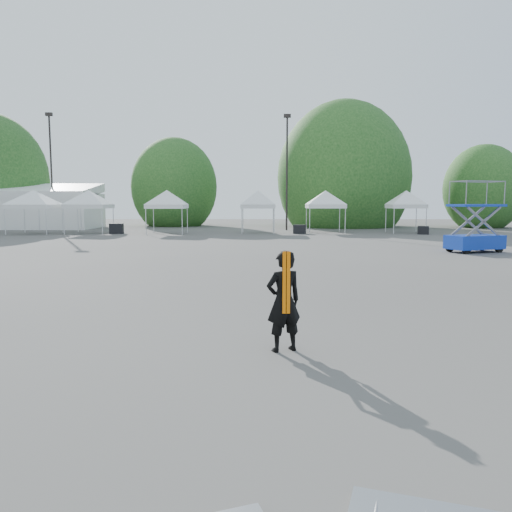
{
  "coord_description": "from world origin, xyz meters",
  "views": [
    {
      "loc": [
        0.69,
        -11.05,
        2.44
      ],
      "look_at": [
        0.61,
        -0.6,
        1.3
      ],
      "focal_mm": 35.0,
      "sensor_mm": 36.0,
      "label": 1
    }
  ],
  "objects": [
    {
      "name": "scissor_lift",
      "position": [
        11.14,
        13.17,
        1.73
      ],
      "size": [
        2.95,
        2.18,
        3.43
      ],
      "rotation": [
        0.0,
        0.0,
        0.36
      ],
      "color": "#0B3B99",
      "rests_on": "ground"
    },
    {
      "name": "tree_far_e",
      "position": [
        22.0,
        37.0,
        3.63
      ],
      "size": [
        3.84,
        3.84,
        5.84
      ],
      "color": "#382314",
      "rests_on": "ground"
    },
    {
      "name": "tree_mid_w",
      "position": [
        -8.0,
        40.0,
        3.93
      ],
      "size": [
        4.16,
        4.16,
        6.33
      ],
      "color": "#382314",
      "rests_on": "ground"
    },
    {
      "name": "marquee",
      "position": [
        -22.0,
        35.0,
        1.97
      ],
      "size": [
        15.0,
        6.25,
        4.23
      ],
      "color": "white",
      "rests_on": "ground"
    },
    {
      "name": "man",
      "position": [
        1.08,
        -3.08,
        0.83
      ],
      "size": [
        0.71,
        0.61,
        1.66
      ],
      "rotation": [
        0.0,
        0.0,
        3.55
      ],
      "color": "black",
      "rests_on": "ground"
    },
    {
      "name": "tent_b",
      "position": [
        -16.55,
        27.05,
        3.06
      ],
      "size": [
        4.6,
        4.6,
        3.88
      ],
      "color": "silver",
      "rests_on": "ground"
    },
    {
      "name": "crate_east",
      "position": [
        13.01,
        26.55,
        0.31
      ],
      "size": [
        0.96,
        0.86,
        0.62
      ],
      "primitive_type": "cube",
      "rotation": [
        0.0,
        0.0,
        -0.36
      ],
      "color": "black",
      "rests_on": "ground"
    },
    {
      "name": "crate_mid",
      "position": [
        3.75,
        27.22,
        0.34
      ],
      "size": [
        1.03,
        0.89,
        0.69
      ],
      "primitive_type": "cube",
      "rotation": [
        0.0,
        0.0,
        -0.26
      ],
      "color": "black",
      "rests_on": "ground"
    },
    {
      "name": "tent_e",
      "position": [
        0.55,
        27.98,
        3.06
      ],
      "size": [
        3.74,
        3.74,
        3.88
      ],
      "color": "silver",
      "rests_on": "ground"
    },
    {
      "name": "tent_c",
      "position": [
        -12.57,
        27.7,
        3.06
      ],
      "size": [
        4.35,
        4.35,
        3.88
      ],
      "color": "silver",
      "rests_on": "ground"
    },
    {
      "name": "tree_mid_e",
      "position": [
        9.0,
        39.0,
        4.84
      ],
      "size": [
        5.12,
        5.12,
        7.79
      ],
      "color": "#382314",
      "rests_on": "ground"
    },
    {
      "name": "tent_g",
      "position": [
        12.2,
        28.46,
        3.06
      ],
      "size": [
        3.78,
        3.78,
        3.88
      ],
      "color": "silver",
      "rests_on": "ground"
    },
    {
      "name": "tent_f",
      "position": [
        5.9,
        28.76,
        3.06
      ],
      "size": [
        4.15,
        4.15,
        3.88
      ],
      "color": "silver",
      "rests_on": "ground"
    },
    {
      "name": "crate_west",
      "position": [
        -10.32,
        27.12,
        0.39
      ],
      "size": [
        1.11,
        0.92,
        0.79
      ],
      "primitive_type": "cube",
      "rotation": [
        0.0,
        0.0,
        0.14
      ],
      "color": "black",
      "rests_on": "ground"
    },
    {
      "name": "light_pole_east",
      "position": [
        3.0,
        32.0,
        5.52
      ],
      "size": [
        0.6,
        0.25,
        9.8
      ],
      "color": "black",
      "rests_on": "ground"
    },
    {
      "name": "tent_d",
      "position": [
        -6.41,
        27.19,
        3.06
      ],
      "size": [
        4.09,
        4.09,
        3.88
      ],
      "color": "silver",
      "rests_on": "ground"
    },
    {
      "name": "light_pole_west",
      "position": [
        -18.0,
        34.0,
        5.77
      ],
      "size": [
        0.6,
        0.25,
        10.3
      ],
      "color": "black",
      "rests_on": "ground"
    },
    {
      "name": "ground",
      "position": [
        0.0,
        0.0,
        0.0
      ],
      "size": [
        120.0,
        120.0,
        0.0
      ],
      "primitive_type": "plane",
      "color": "#474442",
      "rests_on": "ground"
    }
  ]
}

